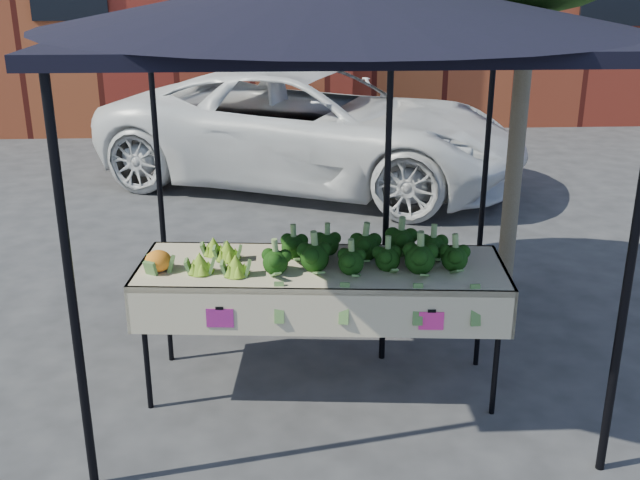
% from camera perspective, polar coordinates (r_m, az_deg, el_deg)
% --- Properties ---
extents(ground, '(90.00, 90.00, 0.00)m').
position_cam_1_polar(ground, '(5.43, -0.55, -10.44)').
color(ground, '#2C2C2E').
extents(table, '(2.46, 0.99, 0.90)m').
position_cam_1_polar(table, '(5.15, 0.11, -6.52)').
color(table, '#CBB892').
rests_on(table, ground).
extents(canopy, '(3.16, 3.16, 2.74)m').
position_cam_1_polar(canopy, '(5.24, 1.16, 4.74)').
color(canopy, black).
rests_on(canopy, ground).
extents(broccoli_heap, '(1.35, 0.55, 0.23)m').
position_cam_1_polar(broccoli_heap, '(4.97, 3.27, -0.45)').
color(broccoli_heap, black).
rests_on(broccoli_heap, table).
extents(romanesco_cluster, '(0.41, 0.55, 0.18)m').
position_cam_1_polar(romanesco_cluster, '(4.98, -7.57, -0.89)').
color(romanesco_cluster, '#75B926').
rests_on(romanesco_cluster, table).
extents(cauliflower_pair, '(0.18, 0.18, 0.16)m').
position_cam_1_polar(cauliflower_pair, '(4.95, -12.09, -1.41)').
color(cauliflower_pair, orange).
rests_on(cauliflower_pair, table).
extents(street_tree, '(2.12, 2.12, 4.18)m').
position_cam_1_polar(street_tree, '(6.56, 15.17, 13.60)').
color(street_tree, '#1E4C14').
rests_on(street_tree, ground).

